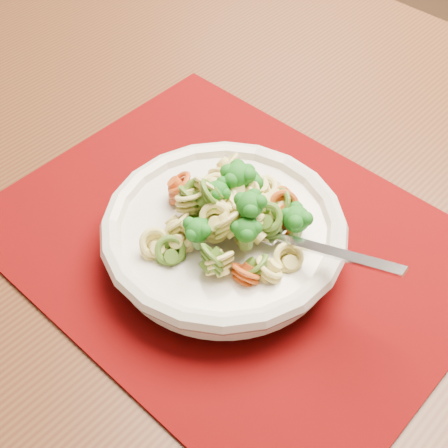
% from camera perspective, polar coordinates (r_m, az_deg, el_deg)
% --- Properties ---
extents(dining_table, '(1.62, 1.38, 0.75)m').
position_cam_1_polar(dining_table, '(0.74, 5.77, -4.29)').
color(dining_table, '#4D2D15').
rests_on(dining_table, ground).
extents(placemat, '(0.56, 0.51, 0.00)m').
position_cam_1_polar(placemat, '(0.62, 0.76, -1.70)').
color(placemat, '#5A0303').
rests_on(placemat, dining_table).
extents(pasta_bowl, '(0.23, 0.23, 0.04)m').
position_cam_1_polar(pasta_bowl, '(0.59, -0.00, -0.78)').
color(pasta_bowl, beige).
rests_on(pasta_bowl, placemat).
extents(pasta_broccoli_heap, '(0.20, 0.20, 0.06)m').
position_cam_1_polar(pasta_broccoli_heap, '(0.58, -0.00, 0.40)').
color(pasta_broccoli_heap, '#E3D470').
rests_on(pasta_broccoli_heap, pasta_bowl).
extents(fork, '(0.18, 0.08, 0.08)m').
position_cam_1_polar(fork, '(0.57, 4.04, -0.95)').
color(fork, silver).
rests_on(fork, pasta_bowl).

